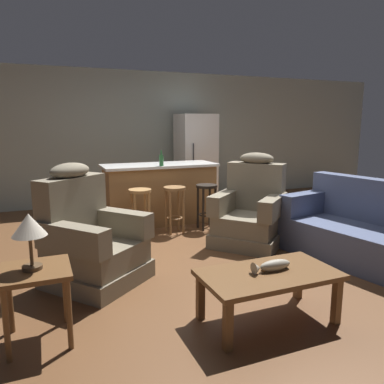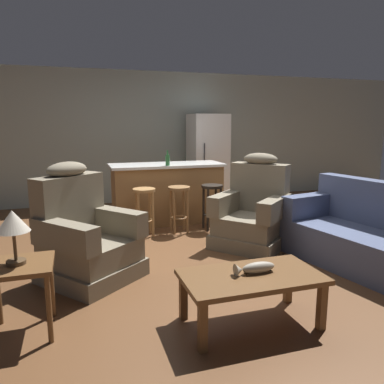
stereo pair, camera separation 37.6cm
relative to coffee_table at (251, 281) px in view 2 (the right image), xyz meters
name	(u,v)px [view 2 (the right image)]	position (x,y,z in m)	size (l,w,h in m)	color
ground_plane	(193,247)	(0.13, 1.93, -0.36)	(12.00, 12.00, 0.00)	brown
back_wall	(146,138)	(0.13, 5.06, 0.94)	(12.00, 0.05, 2.60)	#939E93
coffee_table	(251,281)	(0.00, 0.00, 0.00)	(1.10, 0.60, 0.42)	brown
fish_figurine	(255,268)	(0.03, 0.01, 0.10)	(0.34, 0.10, 0.10)	#4C3823
couch	(373,239)	(1.80, 0.65, -0.02)	(1.20, 2.03, 0.94)	#4C5675
recliner_near_lamp	(85,238)	(-1.22, 1.36, 0.06)	(1.18, 1.18, 1.20)	#756B56
recliner_near_island	(253,213)	(0.92, 1.81, 0.06)	(1.19, 1.19, 1.20)	#756B56
end_table	(20,276)	(-1.71, 0.41, 0.10)	(0.48, 0.48, 0.56)	brown
table_lamp	(13,224)	(-1.73, 0.40, 0.50)	(0.24, 0.24, 0.41)	#4C3823
kitchen_island	(167,193)	(0.13, 3.28, 0.11)	(1.80, 0.70, 0.95)	olive
bar_stool_left	(144,203)	(-0.36, 2.65, 0.11)	(0.32, 0.32, 0.68)	#A87A47
bar_stool_middle	(179,201)	(0.15, 2.65, 0.11)	(0.32, 0.32, 0.68)	olive
bar_stool_right	(212,199)	(0.67, 2.65, 0.11)	(0.32, 0.32, 0.68)	black
refrigerator	(208,159)	(1.26, 4.48, 0.52)	(0.70, 0.69, 1.76)	white
bottle_tall_green	(168,160)	(0.08, 3.02, 0.68)	(0.06, 0.06, 0.24)	#2D6B38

